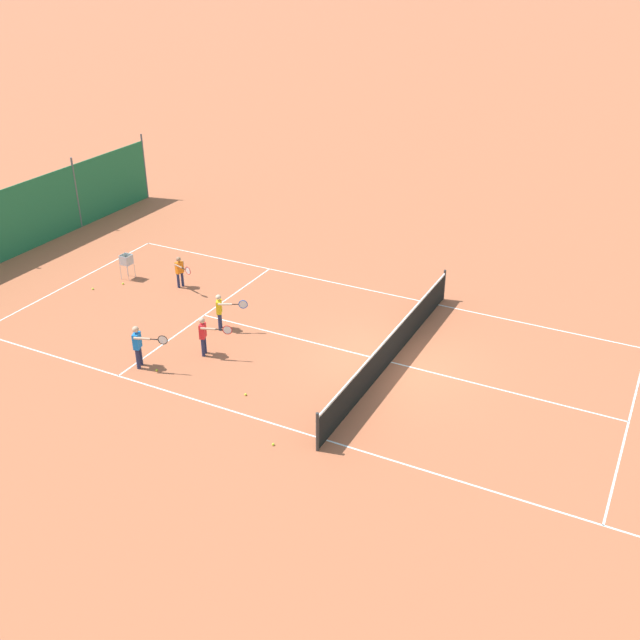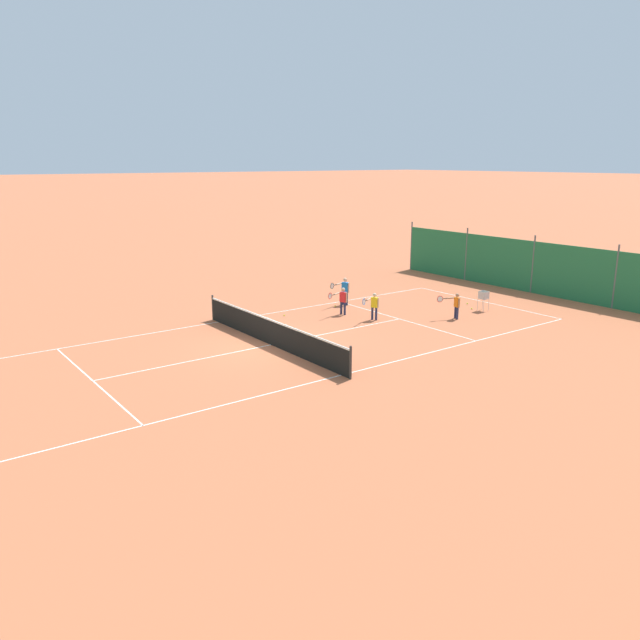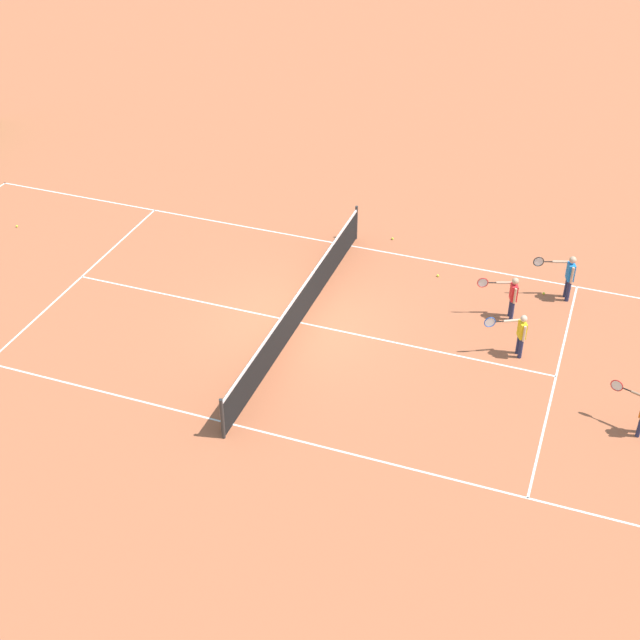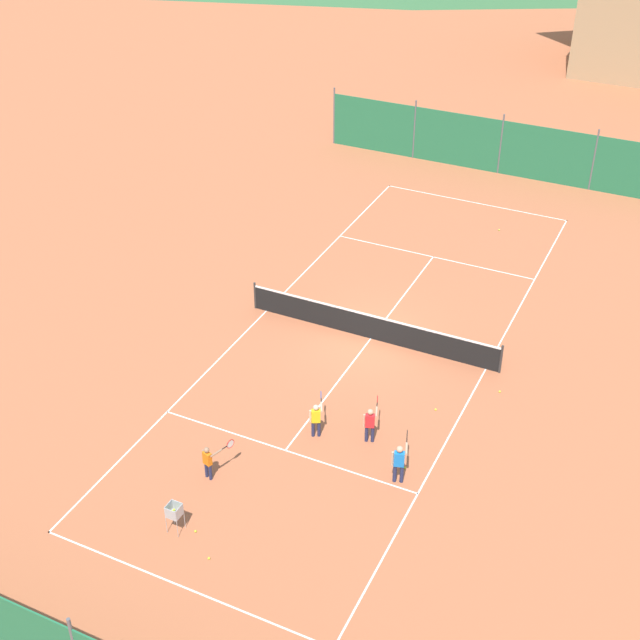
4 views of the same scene
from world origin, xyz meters
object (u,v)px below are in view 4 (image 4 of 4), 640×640
at_px(player_near_service, 209,459).
at_px(tennis_ball_service_box, 500,392).
at_px(player_near_baseline, 370,422).
at_px(tennis_ball_mid_court, 436,410).
at_px(tennis_ball_near_corner, 209,558).
at_px(tennis_ball_alley_left, 405,468).
at_px(player_far_baseline, 316,417).
at_px(tennis_ball_by_net_right, 195,531).
at_px(tennis_ball_alley_right, 499,230).
at_px(tennis_net, 371,326).
at_px(player_far_service, 399,460).
at_px(ball_hopper, 174,512).

relative_size(player_near_service, tennis_ball_service_box, 16.75).
bearing_deg(player_near_baseline, tennis_ball_mid_court, 58.93).
bearing_deg(player_near_service, player_near_baseline, 44.70).
distance_m(tennis_ball_near_corner, tennis_ball_mid_court, 8.72).
distance_m(tennis_ball_alley_left, tennis_ball_mid_court, 2.85).
height_order(player_far_baseline, tennis_ball_near_corner, player_far_baseline).
relative_size(tennis_ball_service_box, tennis_ball_mid_court, 1.00).
relative_size(player_near_service, player_near_baseline, 0.93).
bearing_deg(tennis_ball_by_net_right, player_near_baseline, 63.30).
distance_m(tennis_ball_alley_left, tennis_ball_alley_right, 15.45).
bearing_deg(tennis_ball_alley_right, tennis_ball_near_corner, -94.40).
relative_size(player_near_service, tennis_ball_alley_right, 16.75).
xyz_separation_m(player_near_baseline, tennis_ball_near_corner, (-1.88, -5.96, -0.66)).
xyz_separation_m(tennis_net, tennis_ball_alley_left, (3.42, -5.61, -0.47)).
distance_m(player_far_service, player_near_baseline, 1.85).
height_order(player_far_service, tennis_ball_service_box, player_far_service).
height_order(tennis_ball_alley_left, tennis_ball_mid_court, same).
bearing_deg(tennis_ball_mid_court, tennis_ball_alley_left, -88.19).
bearing_deg(tennis_ball_alley_left, tennis_net, 121.36).
xyz_separation_m(tennis_ball_alley_left, tennis_ball_alley_right, (-1.68, 15.36, 0.00)).
height_order(tennis_ball_alley_left, tennis_ball_service_box, same).
height_order(player_near_service, ball_hopper, player_near_service).
height_order(tennis_ball_alley_right, tennis_ball_service_box, same).
height_order(tennis_ball_by_net_right, tennis_ball_alley_left, same).
distance_m(player_near_service, tennis_ball_service_box, 9.59).
height_order(tennis_ball_by_net_right, ball_hopper, ball_hopper).
bearing_deg(tennis_ball_near_corner, tennis_ball_alley_left, 58.18).
relative_size(tennis_ball_alley_right, tennis_ball_mid_court, 1.00).
xyz_separation_m(tennis_ball_alley_left, tennis_ball_service_box, (1.44, 4.58, 0.00)).
relative_size(player_far_baseline, player_near_baseline, 0.97).
xyz_separation_m(tennis_net, player_near_baseline, (2.03, -4.91, 0.20)).
bearing_deg(tennis_ball_alley_left, tennis_ball_service_box, 72.56).
distance_m(player_near_service, tennis_ball_near_corner, 3.07).
height_order(tennis_ball_by_net_right, tennis_ball_mid_court, same).
distance_m(player_far_baseline, tennis_ball_alley_left, 2.99).
xyz_separation_m(player_far_baseline, tennis_ball_near_corner, (-0.35, -5.50, -0.64)).
relative_size(player_near_baseline, tennis_ball_by_net_right, 18.02).
xyz_separation_m(player_far_baseline, ball_hopper, (-1.64, -5.03, -0.02)).
relative_size(tennis_ball_near_corner, ball_hopper, 0.07).
relative_size(player_far_baseline, tennis_ball_mid_court, 17.52).
height_order(tennis_ball_by_net_right, tennis_ball_service_box, same).
distance_m(tennis_ball_service_box, tennis_ball_mid_court, 2.31).
bearing_deg(tennis_ball_mid_court, player_far_service, -88.55).
xyz_separation_m(tennis_ball_near_corner, tennis_ball_mid_court, (3.18, 8.12, 0.00)).
xyz_separation_m(player_far_baseline, player_near_baseline, (1.53, 0.46, 0.02)).
relative_size(tennis_net, tennis_ball_alley_left, 139.09).
distance_m(player_far_service, tennis_ball_near_corner, 5.79).
bearing_deg(tennis_ball_near_corner, player_far_service, 55.44).
xyz_separation_m(player_near_service, tennis_ball_service_box, (6.24, 7.26, -0.62)).
bearing_deg(player_near_service, player_far_service, 24.14).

